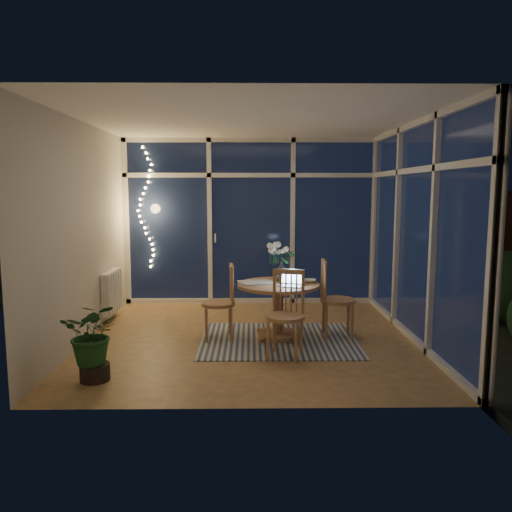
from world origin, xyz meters
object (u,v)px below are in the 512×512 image
dining_table (278,311)px  laptop (290,278)px  flower_vase (282,272)px  chair_front (285,315)px  potted_plant (94,342)px  chair_left (218,302)px  chair_right (338,299)px

dining_table → laptop: 0.49m
dining_table → flower_vase: flower_vase is taller
chair_front → potted_plant: size_ratio=1.25×
chair_left → chair_front: chair_front is taller
laptop → flower_vase: size_ratio=1.35×
flower_vase → dining_table: bearing=-102.8°
chair_left → laptop: size_ratio=3.27×
chair_front → laptop: 0.64m
chair_left → dining_table: bearing=87.8°
dining_table → potted_plant: (-1.82, -1.35, 0.04)m
chair_left → chair_right: size_ratio=0.95×
flower_vase → potted_plant: 2.48m
chair_left → laptop: chair_left is taller
dining_table → potted_plant: 2.27m
potted_plant → chair_right: bearing=28.2°
chair_right → laptop: chair_right is taller
dining_table → laptop: bearing=-53.5°
laptop → flower_vase: (-0.07, 0.40, 0.00)m
chair_right → flower_vase: bearing=74.4°
dining_table → chair_left: bearing=-176.9°
dining_table → chair_front: 0.74m
chair_left → potted_plant: 1.71m
chair_left → flower_vase: (0.78, 0.27, 0.32)m
laptop → potted_plant: (-1.95, -1.18, -0.40)m
flower_vase → chair_right: bearing=-17.8°
potted_plant → chair_front: bearing=18.7°
chair_right → potted_plant: (-2.54, -1.36, -0.11)m
chair_left → chair_right: bearing=86.8°
potted_plant → laptop: bearing=31.2°
laptop → potted_plant: laptop is taller
laptop → flower_vase: bearing=120.1°
chair_right → chair_front: 1.02m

